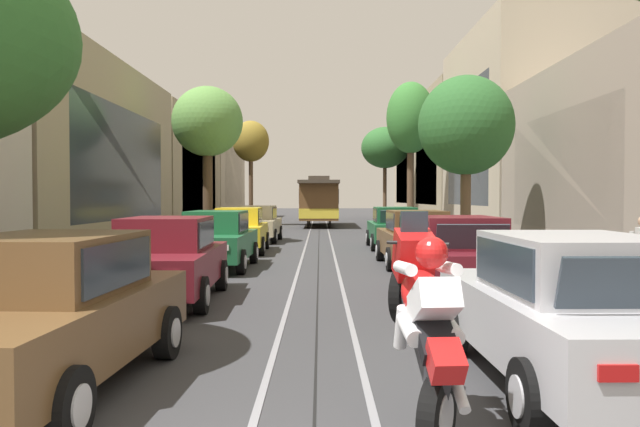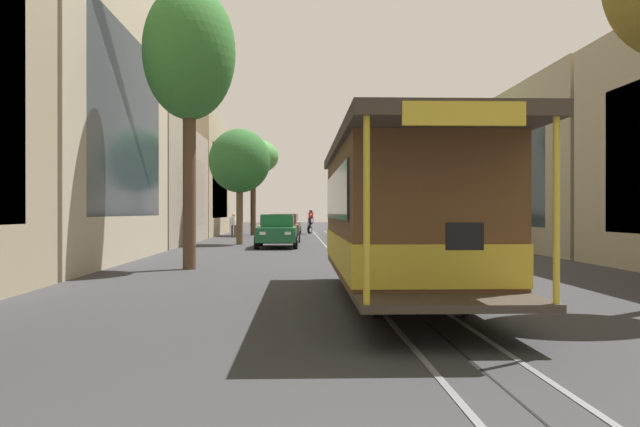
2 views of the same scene
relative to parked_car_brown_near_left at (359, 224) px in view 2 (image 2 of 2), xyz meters
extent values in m
plane|color=#38383A|center=(2.75, 21.77, -0.80)|extent=(160.00, 160.00, 0.00)
cube|color=gray|center=(2.22, 25.99, -0.79)|extent=(0.08, 70.24, 0.01)
cube|color=gray|center=(3.28, 25.99, -0.79)|extent=(0.08, 70.24, 0.01)
cube|color=black|center=(2.75, 25.99, -0.80)|extent=(0.03, 70.24, 0.01)
cube|color=beige|center=(-6.86, 2.66, 2.45)|extent=(4.03, 15.26, 6.50)
cube|color=#2D3842|center=(-4.87, 2.66, 2.13)|extent=(0.04, 10.89, 3.90)
cube|color=tan|center=(-7.06, 18.21, 2.83)|extent=(4.41, 15.26, 7.25)
cube|color=#2D3842|center=(-4.87, 18.21, 2.46)|extent=(0.04, 10.89, 4.35)
cube|color=tan|center=(13.34, 1.10, 3.51)|extent=(5.99, 12.15, 8.61)
cube|color=#2D3842|center=(10.37, 1.10, 3.08)|extent=(0.04, 8.71, 5.17)
cube|color=gray|center=(12.59, 13.55, 2.32)|extent=(4.50, 12.15, 6.24)
cube|color=#2D3842|center=(10.37, 13.55, 2.01)|extent=(0.04, 8.71, 3.75)
cube|color=#BCAD93|center=(13.31, 25.99, 4.37)|extent=(5.94, 12.15, 10.34)
cube|color=#2D3842|center=(10.37, 25.99, 3.86)|extent=(0.04, 8.71, 6.21)
cube|color=brown|center=(0.00, -0.04, -0.15)|extent=(2.00, 4.38, 0.66)
cube|color=brown|center=(0.01, 0.11, 0.48)|extent=(1.57, 2.13, 0.60)
cube|color=#2D3842|center=(-0.03, -0.73, 0.46)|extent=(1.34, 0.28, 0.47)
cube|color=#2D3842|center=(0.06, 1.29, 0.46)|extent=(1.30, 0.26, 0.45)
cube|color=#2D3842|center=(0.75, 0.07, 0.48)|extent=(0.11, 1.81, 0.47)
cube|color=#2D3842|center=(-0.74, 0.14, 0.48)|extent=(0.11, 1.81, 0.47)
cube|color=white|center=(0.45, -2.22, -0.05)|extent=(0.28, 0.05, 0.14)
cube|color=#B21414|center=(0.66, 2.09, -0.05)|extent=(0.28, 0.05, 0.12)
cube|color=white|center=(-0.66, -2.17, -0.05)|extent=(0.28, 0.05, 0.14)
cube|color=#B21414|center=(-0.46, 2.14, -0.05)|extent=(0.28, 0.05, 0.12)
cylinder|color=black|center=(0.81, -1.41, -0.48)|extent=(0.23, 0.65, 0.64)
cylinder|color=silver|center=(0.92, -1.42, -0.48)|extent=(0.04, 0.35, 0.35)
cylinder|color=black|center=(-0.94, -1.33, -0.48)|extent=(0.23, 0.65, 0.64)
cylinder|color=silver|center=(-1.05, -1.33, -0.48)|extent=(0.04, 0.35, 0.35)
cylinder|color=black|center=(0.94, 1.25, -0.48)|extent=(0.23, 0.65, 0.64)
cylinder|color=silver|center=(1.05, 1.25, -0.48)|extent=(0.04, 0.35, 0.35)
cylinder|color=black|center=(-0.82, 1.33, -0.48)|extent=(0.23, 0.65, 0.64)
cylinder|color=silver|center=(-0.93, 1.34, -0.48)|extent=(0.04, 0.35, 0.35)
cube|color=maroon|center=(-0.11, 5.42, -0.15)|extent=(1.93, 4.35, 0.66)
cube|color=maroon|center=(-0.12, 5.57, 0.48)|extent=(1.54, 2.11, 0.60)
cube|color=#2D3842|center=(-0.09, 4.73, 0.46)|extent=(1.34, 0.26, 0.47)
cube|color=#2D3842|center=(-0.15, 6.75, 0.46)|extent=(1.30, 0.24, 0.45)
cube|color=#2D3842|center=(0.63, 5.59, 0.48)|extent=(0.09, 1.81, 0.47)
cube|color=#2D3842|center=(-0.86, 5.55, 0.48)|extent=(0.09, 1.81, 0.47)
cube|color=white|center=(0.51, 3.28, -0.05)|extent=(0.28, 0.05, 0.14)
cube|color=#B21414|center=(0.38, 7.60, -0.05)|extent=(0.28, 0.05, 0.12)
cube|color=white|center=(-0.60, 3.24, -0.05)|extent=(0.28, 0.05, 0.14)
cube|color=#B21414|center=(-0.74, 7.56, -0.05)|extent=(0.28, 0.05, 0.12)
cylinder|color=black|center=(0.81, 4.11, -0.48)|extent=(0.22, 0.65, 0.64)
cylinder|color=silver|center=(0.92, 4.12, -0.48)|extent=(0.03, 0.35, 0.35)
cylinder|color=black|center=(-0.95, 4.06, -0.48)|extent=(0.22, 0.65, 0.64)
cylinder|color=silver|center=(-1.06, 4.06, -0.48)|extent=(0.03, 0.35, 0.35)
cylinder|color=black|center=(0.73, 6.78, -0.48)|extent=(0.22, 0.65, 0.64)
cylinder|color=silver|center=(0.84, 6.78, -0.48)|extent=(0.03, 0.35, 0.35)
cylinder|color=black|center=(-1.03, 6.72, -0.48)|extent=(0.22, 0.65, 0.64)
cylinder|color=silver|center=(-1.14, 6.72, -0.48)|extent=(0.03, 0.35, 0.35)
cube|color=#1E6038|center=(-0.06, 10.81, -0.15)|extent=(1.85, 4.32, 0.66)
cube|color=#1E6038|center=(-0.06, 10.96, 0.48)|extent=(1.50, 2.08, 0.60)
cube|color=#2D3842|center=(-0.07, 10.12, 0.46)|extent=(1.33, 0.24, 0.47)
cube|color=#2D3842|center=(-0.04, 12.14, 0.46)|extent=(1.30, 0.21, 0.45)
cube|color=#2D3842|center=(0.69, 10.95, 0.48)|extent=(0.05, 1.81, 0.47)
cube|color=#2D3842|center=(-0.81, 10.97, 0.48)|extent=(0.05, 1.81, 0.47)
cube|color=white|center=(0.47, 8.64, -0.05)|extent=(0.28, 0.04, 0.14)
cube|color=#B21414|center=(0.52, 12.96, -0.05)|extent=(0.28, 0.04, 0.12)
cube|color=white|center=(-0.65, 8.66, -0.05)|extent=(0.28, 0.04, 0.14)
cube|color=#B21414|center=(-0.59, 12.97, -0.05)|extent=(0.28, 0.04, 0.12)
cylinder|color=black|center=(0.80, 9.46, -0.48)|extent=(0.21, 0.64, 0.64)
cylinder|color=silver|center=(0.91, 9.46, -0.48)|extent=(0.02, 0.35, 0.35)
cylinder|color=black|center=(-0.96, 9.49, -0.48)|extent=(0.21, 0.64, 0.64)
cylinder|color=silver|center=(-1.07, 9.49, -0.48)|extent=(0.02, 0.35, 0.35)
cylinder|color=black|center=(0.84, 12.13, -0.48)|extent=(0.21, 0.64, 0.64)
cylinder|color=silver|center=(0.95, 12.13, -0.48)|extent=(0.02, 0.35, 0.35)
cylinder|color=black|center=(-0.92, 12.15, -0.48)|extent=(0.21, 0.64, 0.64)
cylinder|color=silver|center=(-1.03, 12.15, -0.48)|extent=(0.02, 0.35, 0.35)
cube|color=gold|center=(-0.08, 15.86, -0.15)|extent=(1.91, 4.34, 0.66)
cube|color=gold|center=(-0.09, 16.01, 0.48)|extent=(1.53, 2.10, 0.60)
cube|color=#2D3842|center=(-0.07, 15.17, 0.46)|extent=(1.34, 0.26, 0.47)
cube|color=#2D3842|center=(-0.12, 17.19, 0.46)|extent=(1.30, 0.23, 0.45)
cube|color=#2D3842|center=(0.66, 16.03, 0.48)|extent=(0.08, 1.81, 0.47)
cube|color=#2D3842|center=(-0.84, 15.99, 0.48)|extent=(0.08, 1.81, 0.47)
cube|color=white|center=(0.53, 13.71, -0.05)|extent=(0.28, 0.05, 0.14)
cube|color=#B21414|center=(0.42, 18.03, -0.05)|extent=(0.28, 0.05, 0.12)
cube|color=white|center=(-0.59, 13.68, -0.05)|extent=(0.28, 0.05, 0.14)
cube|color=#B21414|center=(-0.70, 18.00, -0.05)|extent=(0.28, 0.05, 0.12)
cylinder|color=black|center=(0.83, 14.55, -0.48)|extent=(0.22, 0.64, 0.64)
cylinder|color=silver|center=(0.94, 14.55, -0.48)|extent=(0.03, 0.35, 0.35)
cylinder|color=black|center=(-0.93, 14.50, -0.48)|extent=(0.22, 0.64, 0.64)
cylinder|color=silver|center=(-1.04, 14.50, -0.48)|extent=(0.03, 0.35, 0.35)
cylinder|color=black|center=(0.76, 17.21, -0.48)|extent=(0.22, 0.64, 0.64)
cylinder|color=silver|center=(0.87, 17.22, -0.48)|extent=(0.03, 0.35, 0.35)
cylinder|color=black|center=(-1.00, 17.17, -0.48)|extent=(0.22, 0.64, 0.64)
cylinder|color=silver|center=(-1.11, 17.17, -0.48)|extent=(0.03, 0.35, 0.35)
cube|color=#C1B28E|center=(0.03, 21.09, -0.15)|extent=(1.89, 4.34, 0.66)
cube|color=#C1B28E|center=(0.04, 21.24, 0.48)|extent=(1.52, 2.10, 0.60)
cube|color=#2D3842|center=(0.02, 20.40, 0.46)|extent=(1.34, 0.25, 0.47)
cube|color=#2D3842|center=(0.06, 22.42, 0.46)|extent=(1.30, 0.23, 0.45)
cube|color=#2D3842|center=(0.78, 21.22, 0.48)|extent=(0.07, 1.81, 0.47)
cube|color=#2D3842|center=(-0.71, 21.25, 0.48)|extent=(0.07, 1.81, 0.47)
cube|color=white|center=(0.54, 18.91, -0.05)|extent=(0.28, 0.05, 0.14)
cube|color=#B21414|center=(0.64, 23.23, -0.05)|extent=(0.28, 0.05, 0.12)
cube|color=white|center=(-0.57, 18.94, -0.05)|extent=(0.28, 0.05, 0.14)
cube|color=#B21414|center=(-0.48, 23.26, -0.05)|extent=(0.28, 0.05, 0.12)
cylinder|color=black|center=(0.88, 19.73, -0.48)|extent=(0.21, 0.64, 0.64)
cylinder|color=silver|center=(0.99, 19.73, -0.48)|extent=(0.03, 0.35, 0.35)
cylinder|color=black|center=(-0.88, 19.77, -0.48)|extent=(0.21, 0.64, 0.64)
cylinder|color=silver|center=(-0.99, 19.78, -0.48)|extent=(0.03, 0.35, 0.35)
cylinder|color=black|center=(0.94, 22.40, -0.48)|extent=(0.21, 0.64, 0.64)
cylinder|color=silver|center=(1.05, 22.40, -0.48)|extent=(0.03, 0.35, 0.35)
cylinder|color=black|center=(-0.82, 22.44, -0.48)|extent=(0.21, 0.64, 0.64)
cylinder|color=silver|center=(-0.93, 22.44, -0.48)|extent=(0.03, 0.35, 0.35)
cube|color=#B7B7BC|center=(5.39, 0.17, -0.15)|extent=(1.86, 4.32, 0.66)
cube|color=#B7B7BC|center=(5.39, 0.02, 0.48)|extent=(1.50, 2.08, 0.60)
cube|color=#2D3842|center=(5.38, 0.86, 0.46)|extent=(1.33, 0.24, 0.47)
cube|color=#2D3842|center=(5.41, -1.16, 0.46)|extent=(1.30, 0.21, 0.45)
cube|color=#2D3842|center=(4.64, 0.01, 0.48)|extent=(0.05, 1.81, 0.47)
cube|color=#2D3842|center=(6.14, 0.03, 0.48)|extent=(0.05, 1.81, 0.47)
cube|color=white|center=(4.80, 2.33, -0.05)|extent=(0.28, 0.04, 0.14)
cube|color=#B21414|center=(4.86, -1.99, -0.05)|extent=(0.28, 0.04, 0.12)
cube|color=white|center=(5.92, 2.34, -0.05)|extent=(0.28, 0.04, 0.14)
cube|color=#B21414|center=(5.97, -1.98, -0.05)|extent=(0.28, 0.04, 0.12)
cylinder|color=black|center=(4.49, 1.49, -0.48)|extent=(0.21, 0.64, 0.64)
cylinder|color=silver|center=(4.38, 1.49, -0.48)|extent=(0.02, 0.35, 0.35)
cylinder|color=black|center=(6.25, 1.52, -0.48)|extent=(0.21, 0.64, 0.64)
cylinder|color=silver|center=(6.36, 1.52, -0.48)|extent=(0.02, 0.35, 0.35)
cylinder|color=black|center=(4.53, -1.17, -0.48)|extent=(0.21, 0.64, 0.64)
cylinder|color=silver|center=(4.42, -1.17, -0.48)|extent=(0.02, 0.35, 0.35)
cylinder|color=black|center=(6.29, -1.15, -0.48)|extent=(0.21, 0.64, 0.64)
cylinder|color=silver|center=(6.40, -1.15, -0.48)|extent=(0.02, 0.35, 0.35)
cube|color=maroon|center=(5.52, 6.17, -0.15)|extent=(1.81, 4.30, 0.66)
cube|color=maroon|center=(5.52, 6.02, 0.48)|extent=(1.48, 2.07, 0.60)
cube|color=#2D3842|center=(5.52, 6.86, 0.46)|extent=(1.33, 0.22, 0.47)
cube|color=#2D3842|center=(5.52, 4.83, 0.46)|extent=(1.30, 0.20, 0.45)
cube|color=#2D3842|center=(4.77, 6.02, 0.48)|extent=(0.03, 1.81, 0.47)
cube|color=#2D3842|center=(6.27, 6.02, 0.48)|extent=(0.03, 1.81, 0.47)
cube|color=white|center=(4.97, 8.33, -0.05)|extent=(0.28, 0.04, 0.14)
cube|color=#B21414|center=(4.96, 4.01, -0.05)|extent=(0.28, 0.04, 0.12)
cube|color=white|center=(6.08, 8.33, -0.05)|extent=(0.28, 0.04, 0.14)
cube|color=#B21414|center=(6.08, 4.01, -0.05)|extent=(0.28, 0.04, 0.12)
cylinder|color=black|center=(4.64, 7.50, -0.48)|extent=(0.20, 0.64, 0.64)
cylinder|color=silver|center=(4.53, 7.50, -0.48)|extent=(0.02, 0.35, 0.35)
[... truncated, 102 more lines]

